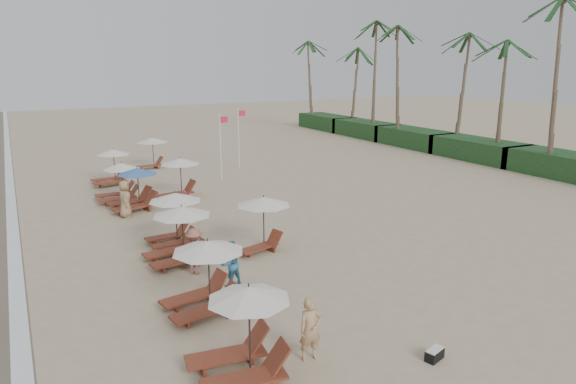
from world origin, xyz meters
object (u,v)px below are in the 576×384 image
flag_pole_near (221,143)px  lounger_station_1 (201,278)px  duffel_bag (435,354)px  beachgoer_far_a (184,206)px  lounger_station_6 (110,169)px  lounger_station_4 (133,191)px  beachgoer_near (310,329)px  inland_station_0 (261,216)px  lounger_station_0 (239,337)px  lounger_station_3 (172,217)px  inland_station_2 (151,149)px  inland_station_1 (177,175)px  lounger_station_2 (176,236)px  lounger_station_5 (117,184)px  beachgoer_mid_b (195,251)px  beachgoer_mid_a (230,263)px  beachgoer_far_b (125,199)px

flag_pole_near → lounger_station_1: bearing=-113.0°
duffel_bag → beachgoer_far_a: bearing=98.1°
lounger_station_6 → duffel_bag: size_ratio=4.13×
lounger_station_4 → beachgoer_near: 16.78m
inland_station_0 → flag_pole_near: bearing=75.5°
lounger_station_0 → lounger_station_4: size_ratio=0.96×
beachgoer_near → flag_pole_near: bearing=78.3°
lounger_station_6 → lounger_station_3: bearing=-88.8°
inland_station_2 → flag_pole_near: size_ratio=0.60×
inland_station_1 → beachgoer_far_a: bearing=-103.0°
lounger_station_2 → beachgoer_far_a: size_ratio=1.63×
lounger_station_5 → flag_pole_near: 7.74m
beachgoer_far_a → flag_pole_near: flag_pole_near is taller
duffel_bag → lounger_station_4: bearing=101.6°
lounger_station_2 → lounger_station_5: 10.55m
lounger_station_4 → beachgoer_mid_b: bearing=-89.4°
beachgoer_mid_a → duffel_bag: size_ratio=2.66×
lounger_station_0 → beachgoer_mid_b: size_ratio=1.50×
inland_station_1 → beachgoer_mid_a: inland_station_1 is taller
beachgoer_mid_a → lounger_station_4: bearing=-96.7°
lounger_station_0 → inland_station_2: (4.53, 27.06, 0.39)m
lounger_station_2 → beachgoer_mid_a: bearing=-71.8°
lounger_station_3 → lounger_station_2: bearing=-101.5°
lounger_station_1 → inland_station_1: lounger_station_1 is taller
lounger_station_4 → duffel_bag: bearing=-78.4°
lounger_station_0 → flag_pole_near: flag_pole_near is taller
beachgoer_near → inland_station_0: bearing=76.9°
lounger_station_0 → inland_station_0: bearing=61.1°
lounger_station_5 → lounger_station_6: lounger_station_6 is taller
lounger_station_4 → lounger_station_1: bearing=-92.9°
lounger_station_5 → duffel_bag: bearing=-78.5°
beachgoer_near → beachgoer_far_b: bearing=99.4°
lounger_station_4 → beachgoer_far_a: (1.67, -3.57, -0.14)m
lounger_station_6 → beachgoer_mid_b: size_ratio=1.46×
inland_station_2 → beachgoer_mid_b: inland_station_2 is taller
inland_station_0 → duffel_bag: inland_station_0 is taller
beachgoer_near → lounger_station_2: bearing=100.9°
duffel_bag → inland_station_2: bearing=90.4°
lounger_station_2 → inland_station_1: (2.94, 9.73, 0.23)m
lounger_station_1 → inland_station_1: (3.43, 14.09, 0.20)m
lounger_station_3 → beachgoer_far_b: lounger_station_3 is taller
beachgoer_far_a → flag_pole_near: bearing=146.6°
lounger_station_0 → lounger_station_5: size_ratio=1.02×
lounger_station_3 → flag_pole_near: (6.49, 11.06, 1.20)m
inland_station_1 → beachgoer_far_b: bearing=-143.2°
lounger_station_4 → inland_station_2: (3.56, 10.50, 0.47)m
lounger_station_0 → beachgoer_near: 1.91m
beachgoer_near → flag_pole_near: 22.23m
lounger_station_1 → duffel_bag: (4.40, -5.48, -0.93)m
beachgoer_far_a → lounger_station_1: bearing=-15.7°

